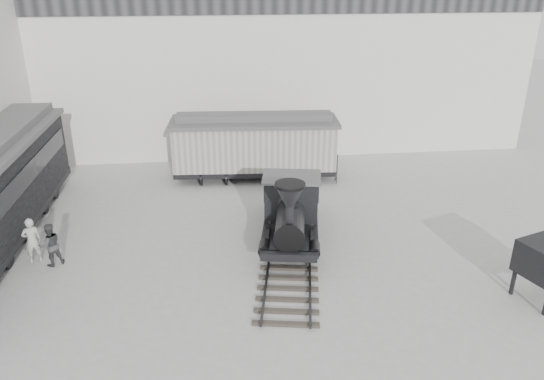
{
  "coord_description": "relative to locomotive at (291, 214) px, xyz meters",
  "views": [
    {
      "loc": [
        -1.4,
        -15.29,
        10.42
      ],
      "look_at": [
        0.81,
        4.32,
        2.0
      ],
      "focal_mm": 35.0,
      "sensor_mm": 36.0,
      "label": 1
    }
  ],
  "objects": [
    {
      "name": "ground",
      "position": [
        -1.48,
        -3.49,
        -1.28
      ],
      "size": [
        90.0,
        90.0,
        0.0
      ],
      "primitive_type": "plane",
      "color": "#9E9E9B"
    },
    {
      "name": "visitor_b",
      "position": [
        -9.12,
        -0.7,
        -0.43
      ],
      "size": [
        1.03,
        0.97,
        1.69
      ],
      "primitive_type": "imported",
      "rotation": [
        0.0,
        0.0,
        3.67
      ],
      "color": "#3E3E40",
      "rests_on": "ground"
    },
    {
      "name": "north_wall",
      "position": [
        -1.48,
        11.49,
        4.28
      ],
      "size": [
        34.0,
        2.51,
        11.0
      ],
      "color": "silver",
      "rests_on": "ground"
    },
    {
      "name": "locomotive",
      "position": [
        0.0,
        0.0,
        0.0
      ],
      "size": [
        3.78,
        10.01,
        3.46
      ],
      "rotation": [
        0.0,
        0.0,
        -0.17
      ],
      "color": "#36302A",
      "rests_on": "ground"
    },
    {
      "name": "boxcar",
      "position": [
        -0.86,
        7.27,
        0.55
      ],
      "size": [
        8.67,
        3.19,
        3.49
      ],
      "rotation": [
        0.0,
        0.0,
        -0.06
      ],
      "color": "black",
      "rests_on": "ground"
    },
    {
      "name": "visitor_a",
      "position": [
        -9.84,
        -0.42,
        -0.37
      ],
      "size": [
        0.77,
        0.63,
        1.82
      ],
      "primitive_type": "imported",
      "rotation": [
        0.0,
        0.0,
        3.48
      ],
      "color": "beige",
      "rests_on": "ground"
    }
  ]
}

